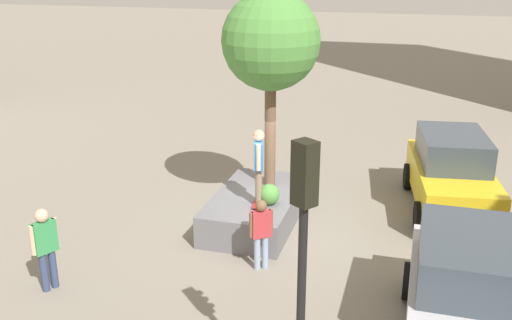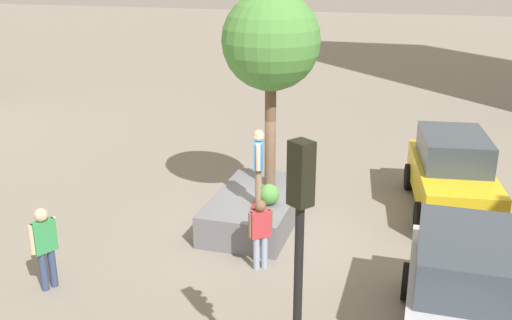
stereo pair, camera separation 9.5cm
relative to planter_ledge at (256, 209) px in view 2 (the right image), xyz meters
name	(u,v)px [view 2 (the right image)]	position (x,y,z in m)	size (l,w,h in m)	color
ground_plane	(266,230)	(0.33, 0.36, -0.39)	(120.00, 120.00, 0.00)	gray
planter_ledge	(256,209)	(0.00, 0.00, 0.00)	(3.51, 1.96, 0.78)	slate
plaza_tree	(271,43)	(-0.70, 0.17, 4.04)	(2.38, 2.38, 4.88)	brown
boxwood_shrub	(269,194)	(0.51, 0.47, 0.64)	(0.50, 0.50, 0.50)	#4C8C3D
skateboard	(258,202)	(0.58, 0.23, 0.45)	(0.82, 0.31, 0.07)	#A51E1E
skateboarder	(259,161)	(0.58, 0.23, 1.49)	(0.59, 0.31, 1.78)	#847056
taxi_cab	(452,173)	(-2.25, 4.67, 0.65)	(4.58, 2.51, 2.04)	gold
sedan_parked	(464,295)	(3.82, 4.74, 0.64)	(4.35, 2.06, 2.02)	#B7B7BC
traffic_light_corner	(300,239)	(6.25, 2.43, 2.52)	(0.37, 0.37, 4.24)	black
bystander_watching	(45,243)	(4.15, -3.14, 0.62)	(0.55, 0.38, 1.75)	navy
pedestrian_crossing	(260,230)	(2.17, 0.74, 0.53)	(0.40, 0.45, 1.58)	#8C9EB7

